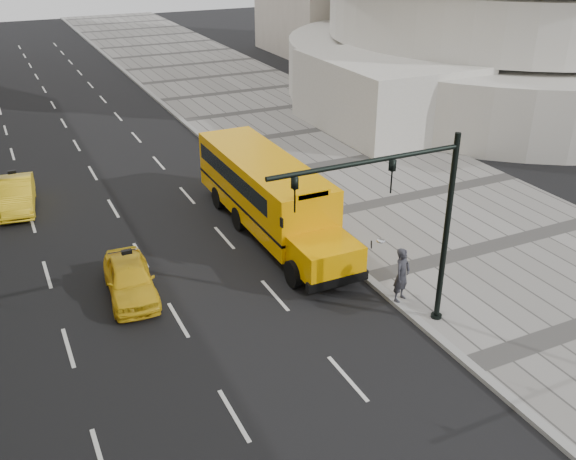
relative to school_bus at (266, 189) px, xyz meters
name	(u,v)px	position (x,y,z in m)	size (l,w,h in m)	color
ground	(165,250)	(-4.50, -0.18, -1.76)	(140.00, 140.00, 0.00)	black
sidewalk_museum	(413,197)	(7.50, -0.18, -1.69)	(12.00, 140.00, 0.15)	gray
curb_museum	(300,221)	(1.50, -0.18, -1.69)	(0.30, 140.00, 0.15)	gray
school_bus	(266,189)	(0.00, 0.00, 0.00)	(2.96, 11.56, 3.19)	#F6A301
taxi_near	(130,279)	(-6.51, -3.02, -1.10)	(1.58, 3.93, 1.34)	yellow
taxi_far	(16,195)	(-9.37, 6.65, -1.08)	(1.46, 4.17, 1.37)	yellow
pedestrian	(402,275)	(1.65, -7.50, -0.64)	(0.71, 0.46, 1.94)	#2D2E35
traffic_signal	(411,215)	(0.69, -8.92, 2.33)	(6.18, 0.36, 6.40)	black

